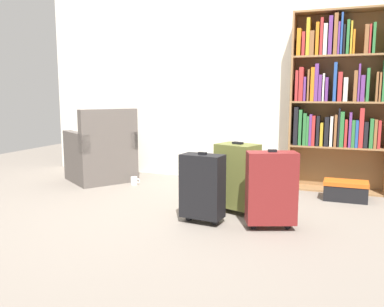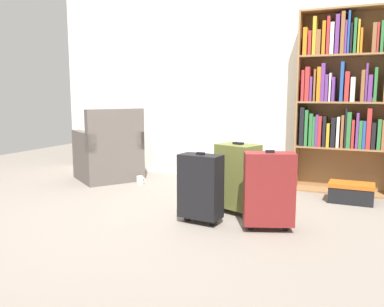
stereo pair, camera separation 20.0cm
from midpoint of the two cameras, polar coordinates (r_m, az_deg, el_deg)
The scene contains 9 objects.
ground_plane at distance 3.59m, azimuth -3.20°, elevation -9.05°, with size 8.56×8.56×0.00m, color slate.
back_wall at distance 5.11m, azimuth 6.26°, elevation 10.92°, with size 4.89×0.10×2.60m, color silver.
bookshelf at distance 4.66m, azimuth 21.95°, elevation 7.76°, with size 1.03×0.27×1.95m.
armchair at distance 5.14m, azimuth -10.60°, elevation -0.20°, with size 0.97×0.97×0.90m.
mug at distance 4.88m, azimuth -6.19°, elevation -3.77°, with size 0.12×0.08×0.10m.
storage_box at distance 4.37m, azimuth 22.85°, elevation -5.09°, with size 0.43×0.26×0.20m.
suitcase_dark_red at distance 3.26m, azimuth 12.58°, elevation -4.93°, with size 0.43×0.32×0.65m.
suitcase_black at distance 3.37m, azimuth 2.91°, elevation -4.68°, with size 0.37×0.22×0.60m.
suitcase_olive at distance 3.69m, azimuth 8.03°, elevation -3.20°, with size 0.42×0.36×0.65m.
Camera 2 is at (1.67, -3.00, 1.09)m, focal length 37.66 mm.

